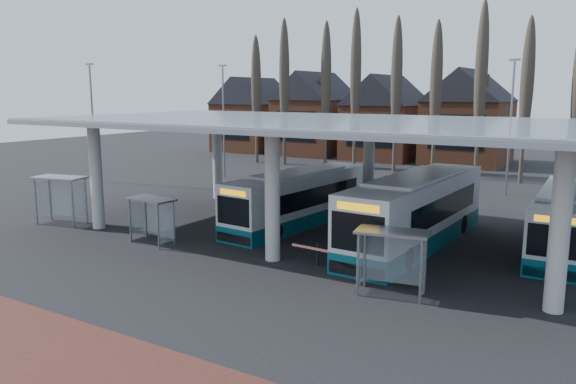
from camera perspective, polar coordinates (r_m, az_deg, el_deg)
The scene contains 14 objects.
ground at distance 24.55m, azimuth -4.78°, elevation -8.32°, with size 140.00×140.00×0.00m, color black.
station_canopy at distance 30.18m, azimuth 4.12°, elevation 6.16°, with size 32.00×16.00×6.34m.
poplar_row at distance 53.56m, azimuth 16.82°, elevation 10.78°, with size 45.10×1.10×14.50m.
townhouse_row at distance 69.39m, azimuth 6.31°, elevation 8.55°, with size 36.80×10.30×12.25m.
lamp_post_a at distance 51.76m, azimuth -6.57°, elevation 7.37°, with size 0.80×0.16×10.17m.
lamp_post_b at distance 45.48m, azimuth 21.66°, elevation 6.36°, with size 0.80×0.16×10.17m.
lamp_post_d at distance 51.63m, azimuth -19.22°, elevation 6.87°, with size 0.80×0.16×10.17m.
bus_1 at distance 33.16m, azimuth 1.18°, elevation -0.73°, with size 3.47×11.74×3.21m.
bus_2 at distance 29.36m, azimuth 12.90°, elevation -2.02°, with size 3.35×13.17×3.63m.
bus_3 at distance 31.04m, azimuth 26.21°, elevation -2.66°, with size 2.70×11.11×3.07m.
shelter_0 at distance 35.96m, azimuth -21.99°, elevation 0.27°, with size 3.32×2.20×2.83m.
shelter_1 at distance 29.74m, azimuth -13.52°, elevation -1.82°, with size 2.69×1.53×2.40m.
shelter_2 at distance 22.02m, azimuth 10.60°, elevation -5.57°, with size 2.95×1.84×2.56m.
barrier at distance 25.08m, azimuth 2.63°, elevation -5.88°, with size 2.17×0.67×1.09m.
Camera 1 is at (13.86, -18.73, 7.74)m, focal length 35.00 mm.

